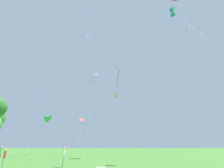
% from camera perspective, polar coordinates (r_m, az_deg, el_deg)
% --- Properties ---
extents(kite_orange_box, '(2.40, 7.36, 17.88)m').
position_cam_1_polar(kite_orange_box, '(51.03, 1.36, -4.09)').
color(kite_orange_box, orange).
rests_on(kite_orange_box, ground_plane).
extents(kite_black_large, '(1.53, 7.65, 16.25)m').
position_cam_1_polar(kite_black_large, '(29.98, 2.21, 3.55)').
color(kite_black_large, black).
rests_on(kite_black_large, ground_plane).
extents(kite_yellow_diamond, '(3.22, 9.64, 27.93)m').
position_cam_1_polar(kite_yellow_diamond, '(39.81, -9.24, 13.40)').
color(kite_yellow_diamond, yellow).
rests_on(kite_yellow_diamond, ground_plane).
extents(kite_green_small, '(2.67, 11.57, 9.63)m').
position_cam_1_polar(kite_green_small, '(43.00, -22.43, -10.91)').
color(kite_green_small, green).
rests_on(kite_green_small, ground_plane).
extents(kite_white_distant, '(1.43, 12.40, 18.37)m').
position_cam_1_polar(kite_white_distant, '(38.67, -6.16, 3.11)').
color(kite_white_distant, white).
rests_on(kite_white_distant, ground_plane).
extents(kite_teal_box, '(2.72, 10.81, 21.08)m').
position_cam_1_polar(kite_teal_box, '(27.15, 20.93, 22.70)').
color(kite_teal_box, teal).
rests_on(kite_teal_box, ground_plane).
extents(kite_red_high, '(1.23, 6.78, 9.32)m').
position_cam_1_polar(kite_red_high, '(47.42, -10.83, -13.00)').
color(kite_red_high, red).
rests_on(kite_red_high, ground_plane).
extents(kite_purple_streamer, '(3.05, 9.84, 19.45)m').
position_cam_1_polar(kite_purple_streamer, '(22.35, 20.68, 25.73)').
color(kite_purple_streamer, purple).
rests_on(kite_purple_streamer, ground_plane).
extents(person_with_spool, '(0.23, 0.55, 1.69)m').
position_cam_1_polar(person_with_spool, '(16.78, -16.78, -23.08)').
color(person_with_spool, gray).
rests_on(person_with_spool, ground_plane).
extents(person_child_small, '(0.24, 0.57, 1.77)m').
position_cam_1_polar(person_child_small, '(24.05, -35.05, -19.43)').
color(person_child_small, black).
rests_on(person_child_small, ground_plane).
extents(person_in_red_shirt, '(0.24, 0.49, 1.56)m').
position_cam_1_polar(person_in_red_shirt, '(18.62, -33.95, -20.55)').
color(person_in_red_shirt, gray).
rests_on(person_in_red_shirt, ground_plane).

